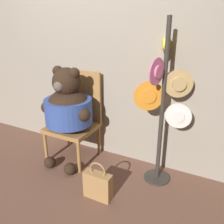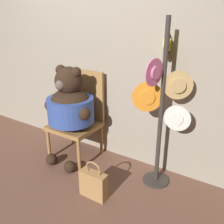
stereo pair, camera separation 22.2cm
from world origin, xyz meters
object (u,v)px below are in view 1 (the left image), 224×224
object	(u,v)px
handbag_on_ground	(98,185)
hat_display_rack	(164,101)
teddy_bear	(68,108)
chair	(76,115)

from	to	relation	value
handbag_on_ground	hat_display_rack	bearing A→B (deg)	52.81
hat_display_rack	handbag_on_ground	xyz separation A→B (m)	(-0.43, -0.57, -0.75)
teddy_bear	hat_display_rack	distance (m)	1.08
hat_display_rack	teddy_bear	bearing A→B (deg)	-171.78
teddy_bear	handbag_on_ground	xyz separation A→B (m)	(0.62, -0.42, -0.54)
teddy_bear	hat_display_rack	xyz separation A→B (m)	(1.05, 0.15, 0.21)
chair	teddy_bear	world-z (taller)	teddy_bear
teddy_bear	handbag_on_ground	size ratio (longest dim) A/B	2.90
chair	handbag_on_ground	world-z (taller)	chair
chair	handbag_on_ground	distance (m)	0.96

